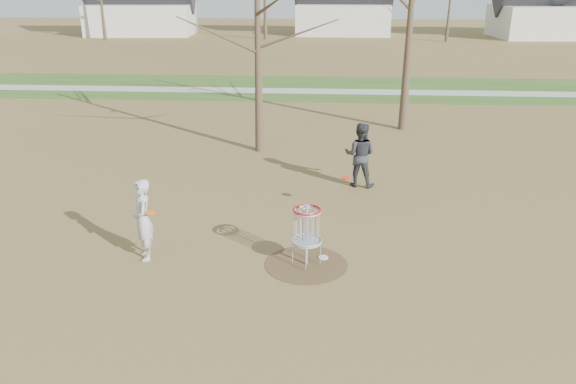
% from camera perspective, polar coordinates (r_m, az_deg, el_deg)
% --- Properties ---
extents(ground, '(160.00, 160.00, 0.00)m').
position_cam_1_polar(ground, '(12.26, 1.87, -7.37)').
color(ground, brown).
rests_on(ground, ground).
extents(green_band, '(160.00, 8.00, 0.01)m').
position_cam_1_polar(green_band, '(32.32, 3.31, 10.50)').
color(green_band, '#2D5119').
rests_on(green_band, ground).
extents(footpath, '(160.00, 1.50, 0.01)m').
position_cam_1_polar(footpath, '(31.34, 3.28, 10.19)').
color(footpath, '#9E9E99').
rests_on(footpath, green_band).
extents(dirt_circle, '(1.80, 1.80, 0.01)m').
position_cam_1_polar(dirt_circle, '(12.26, 1.87, -7.35)').
color(dirt_circle, '#47331E').
rests_on(dirt_circle, ground).
extents(player_standing, '(0.64, 0.78, 1.82)m').
position_cam_1_polar(player_standing, '(12.54, -14.51, -2.77)').
color(player_standing, '#B0B0B0').
rests_on(player_standing, ground).
extents(player_throwing, '(1.06, 0.90, 1.91)m').
position_cam_1_polar(player_throwing, '(16.64, 7.32, 3.77)').
color(player_throwing, '#2F3033').
rests_on(player_throwing, ground).
extents(disc_grounded, '(0.22, 0.22, 0.02)m').
position_cam_1_polar(disc_grounded, '(12.53, 3.60, -6.65)').
color(disc_grounded, silver).
rests_on(disc_grounded, dirt_circle).
extents(discs_in_play, '(4.45, 3.13, 0.20)m').
position_cam_1_polar(discs_in_play, '(13.23, -2.66, -0.07)').
color(discs_in_play, red).
rests_on(discs_in_play, ground).
extents(disc_golf_basket, '(0.64, 0.64, 1.35)m').
position_cam_1_polar(disc_golf_basket, '(11.86, 1.92, -3.48)').
color(disc_golf_basket, '#9EA3AD').
rests_on(disc_golf_basket, ground).
extents(houses_row, '(56.51, 10.01, 7.26)m').
position_cam_1_polar(houses_row, '(63.52, 7.93, 18.62)').
color(houses_row, silver).
rests_on(houses_row, ground).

